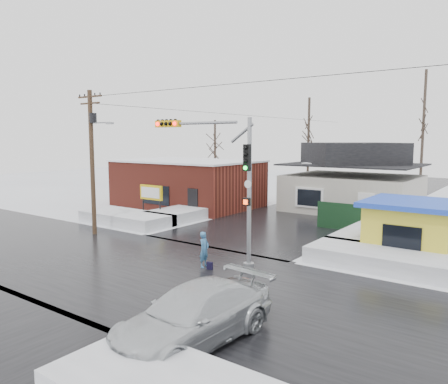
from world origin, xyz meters
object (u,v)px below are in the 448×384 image
Objects in this scene: kiosk at (412,228)px; car at (194,316)px; traffic_signal at (221,171)px; pedestrian at (204,250)px; utility_pole at (93,154)px; marquee_sign at (151,194)px.

kiosk reaches higher than car.
pedestrian is at bearing -108.08° from traffic_signal.
traffic_signal is at bearing 125.64° from car.
utility_pole reaches higher than marquee_sign.
kiosk is 2.73× the size of pedestrian.
marquee_sign is at bearing -178.45° from kiosk.
car is at bearing -27.60° from utility_pole.
pedestrian is (-0.31, -0.94, -3.70)m from traffic_signal.
utility_pole is 6.87m from marquee_sign.
pedestrian is (11.13, -7.46, -1.08)m from marquee_sign.
traffic_signal reaches higher than kiosk.
traffic_signal is at bearing -24.70° from pedestrian.
traffic_signal is 10.43m from kiosk.
utility_pole is (-10.36, 0.53, 0.57)m from traffic_signal.
kiosk is at bearing 1.55° from marquee_sign.
kiosk is (7.07, 7.03, -3.08)m from traffic_signal.
marquee_sign is 1.52× the size of pedestrian.
pedestrian is at bearing -132.79° from kiosk.
marquee_sign is 0.55× the size of kiosk.
utility_pole reaches higher than pedestrian.
traffic_signal is at bearing -2.95° from utility_pole.
traffic_signal is 13.42m from marquee_sign.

